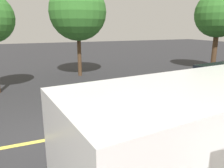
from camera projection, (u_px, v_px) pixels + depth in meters
ground_plane at (51, 139)px, 6.26m from camera, size 80.00×80.00×0.00m
lane_marking_centre at (143, 122)px, 7.36m from camera, size 28.00×0.16×0.01m
white_van at (204, 131)px, 3.99m from camera, size 5.40×2.76×2.20m
tree_left_verge at (78, 12)px, 13.44m from camera, size 3.52×3.52×5.75m
tree_centre_verge at (219, 14)px, 15.38m from camera, size 3.28×3.28×5.63m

